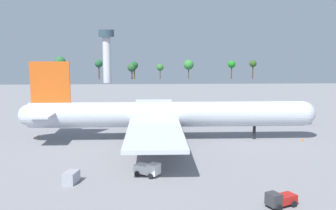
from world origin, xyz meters
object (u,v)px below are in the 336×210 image
(baggage_tug, at_px, (243,117))
(safety_cone_tail, at_px, (39,136))
(safety_cone_nose, at_px, (303,140))
(pushback_tractor, at_px, (280,199))
(cargo_container_fore, at_px, (71,177))
(cargo_airplane, at_px, (166,115))
(catering_truck, at_px, (303,120))
(control_tower, at_px, (107,51))
(maintenance_van, at_px, (148,169))

(baggage_tug, xyz_separation_m, safety_cone_tail, (-53.35, -18.12, -0.81))
(baggage_tug, height_order, safety_cone_nose, baggage_tug)
(baggage_tug, relative_size, safety_cone_tail, 7.54)
(baggage_tug, xyz_separation_m, safety_cone_nose, (8.22, -24.64, -0.75))
(pushback_tractor, bearing_deg, cargo_container_fore, 160.89)
(cargo_airplane, height_order, catering_truck, cargo_airplane)
(catering_truck, distance_m, pushback_tractor, 61.96)
(catering_truck, bearing_deg, pushback_tractor, -114.10)
(safety_cone_nose, bearing_deg, catering_truck, 68.60)
(catering_truck, height_order, control_tower, control_tower)
(baggage_tug, bearing_deg, control_tower, 113.08)
(safety_cone_nose, bearing_deg, cargo_airplane, 174.92)
(baggage_tug, bearing_deg, safety_cone_nose, -71.55)
(baggage_tug, relative_size, cargo_container_fore, 1.57)
(cargo_container_fore, bearing_deg, control_tower, 94.62)
(cargo_container_fore, bearing_deg, catering_truck, 39.85)
(catering_truck, xyz_separation_m, maintenance_van, (-43.25, -43.16, 0.09))
(pushback_tractor, distance_m, control_tower, 191.50)
(catering_truck, bearing_deg, cargo_airplane, -155.71)
(catering_truck, distance_m, maintenance_van, 61.10)
(safety_cone_nose, relative_size, safety_cone_tail, 1.19)
(safety_cone_tail, bearing_deg, control_tower, 89.93)
(cargo_airplane, xyz_separation_m, pushback_tractor, (14.07, -38.80, -4.84))
(catering_truck, height_order, safety_cone_tail, catering_truck)
(cargo_airplane, bearing_deg, catering_truck, 24.29)
(cargo_airplane, bearing_deg, pushback_tractor, -70.06)
(safety_cone_nose, bearing_deg, cargo_container_fore, -151.54)
(maintenance_van, distance_m, control_tower, 174.97)
(cargo_container_fore, xyz_separation_m, control_tower, (-14.14, 175.06, 18.24))
(cargo_airplane, height_order, cargo_container_fore, cargo_airplane)
(pushback_tractor, bearing_deg, cargo_airplane, 109.94)
(cargo_container_fore, relative_size, safety_cone_tail, 4.82)
(catering_truck, xyz_separation_m, safety_cone_tail, (-69.62, -14.04, -0.76))
(pushback_tractor, xyz_separation_m, cargo_container_fore, (-30.01, 10.40, -0.11))
(cargo_container_fore, xyz_separation_m, safety_cone_nose, (47.25, 25.61, -0.54))
(cargo_airplane, height_order, baggage_tug, cargo_airplane)
(control_tower, bearing_deg, safety_cone_nose, -67.67)
(pushback_tractor, height_order, safety_cone_tail, pushback_tractor)
(cargo_airplane, distance_m, baggage_tug, 32.15)
(cargo_container_fore, bearing_deg, baggage_tug, 52.16)
(pushback_tractor, distance_m, safety_cone_tail, 61.43)
(baggage_tug, relative_size, safety_cone_nose, 6.31)
(safety_cone_nose, height_order, safety_cone_tail, safety_cone_nose)
(baggage_tug, distance_m, safety_cone_tail, 56.35)
(catering_truck, relative_size, maintenance_van, 0.98)
(control_tower, bearing_deg, pushback_tractor, -76.61)
(maintenance_van, height_order, baggage_tug, maintenance_van)
(catering_truck, height_order, baggage_tug, baggage_tug)
(cargo_container_fore, relative_size, control_tower, 0.10)
(catering_truck, relative_size, safety_cone_tail, 6.75)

